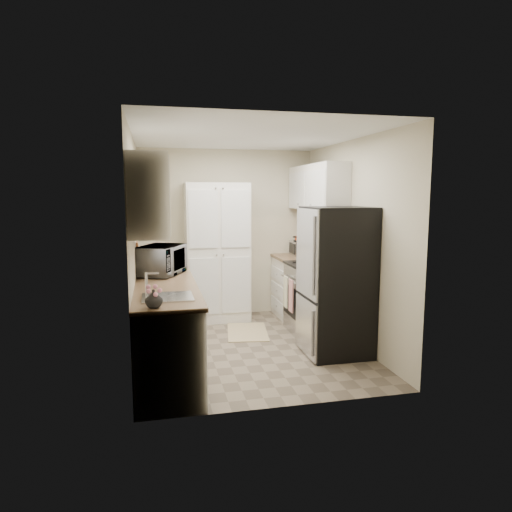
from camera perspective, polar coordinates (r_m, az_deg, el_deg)
The scene contains 16 objects.
ground at distance 5.65m, azimuth -0.84°, elevation -11.30°, with size 3.20×3.20×0.00m, color #7A6B56.
room_shell at distance 5.33m, azimuth -1.05°, elevation 5.42°, with size 2.64×3.24×2.52m.
pantry_cabinet at distance 6.65m, azimuth -4.89°, elevation 0.46°, with size 0.90×0.55×2.00m, color silver.
base_cabinet_left at distance 5.00m, azimuth -11.12°, elevation -8.71°, with size 0.60×2.30×0.88m, color silver.
countertop_left at distance 4.89m, azimuth -11.26°, elevation -3.53°, with size 0.63×2.33×0.04m, color #846647.
base_cabinet_right at distance 6.89m, azimuth 5.19°, elevation -4.02°, with size 0.60×0.80×0.88m, color silver.
countertop_right at distance 6.81m, azimuth 5.24°, elevation -0.23°, with size 0.63×0.83×0.04m, color #846647.
electric_range at distance 6.14m, azimuth 7.36°, elevation -5.16°, with size 0.71×0.78×1.13m.
refrigerator at distance 5.32m, azimuth 10.04°, elevation -3.13°, with size 0.70×0.72×1.70m, color #B7B7BC.
microwave at distance 5.35m, azimuth -11.79°, elevation -0.52°, with size 0.61×0.41×0.34m, color #A9A8AD.
wine_bottle at distance 5.72m, azimuth -11.93°, elevation -0.28°, with size 0.07×0.07×0.28m, color black.
flower_vase at distance 3.83m, azimuth -12.66°, elevation -5.23°, with size 0.14×0.14×0.15m, color beige.
cutting_board at distance 5.85m, azimuth -11.45°, elevation -0.21°, with size 0.02×0.20×0.26m, color #36822E.
toaster_oven at distance 6.94m, azimuth 5.72°, elevation 0.98°, with size 0.29×0.37×0.22m, color #A6A6AB.
fruit_basket at distance 6.91m, azimuth 5.63°, elevation 2.30°, with size 0.25×0.25×0.11m, color #F04D1A, non-canonical shape.
kitchen_mat at distance 6.20m, azimuth -1.09°, elevation -9.46°, with size 0.52×0.83×0.01m, color #CDB682.
Camera 1 is at (-1.10, -5.22, 1.85)m, focal length 32.00 mm.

